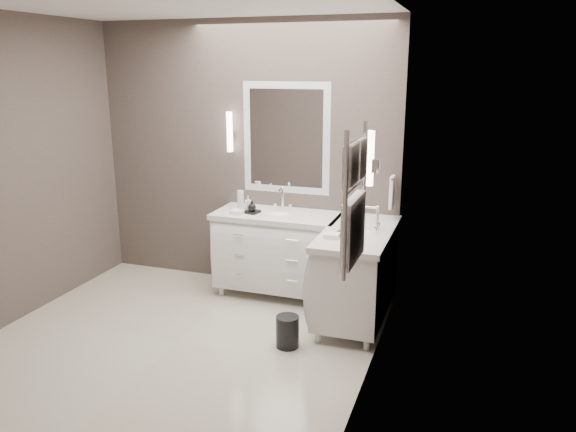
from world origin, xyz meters
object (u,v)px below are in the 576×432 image
(vanity_back, at_px, (278,248))
(vanity_right, at_px, (357,269))
(waste_bin, at_px, (287,331))
(towel_ladder, at_px, (354,206))

(vanity_back, xyz_separation_m, vanity_right, (0.88, -0.33, 0.00))
(waste_bin, bearing_deg, towel_ladder, -43.15)
(vanity_right, relative_size, waste_bin, 4.64)
(towel_ladder, height_order, waste_bin, towel_ladder)
(vanity_back, distance_m, waste_bin, 1.16)
(waste_bin, bearing_deg, vanity_back, 113.90)
(vanity_right, relative_size, towel_ladder, 1.38)
(vanity_right, xyz_separation_m, waste_bin, (-0.43, -0.69, -0.35))
(vanity_right, bearing_deg, waste_bin, -121.62)
(vanity_right, height_order, towel_ladder, towel_ladder)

